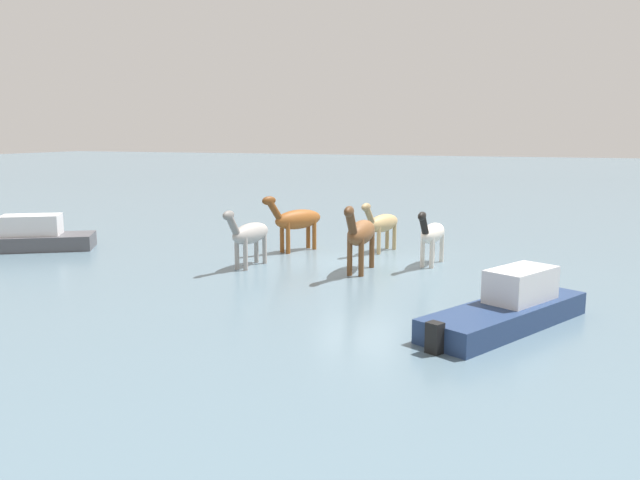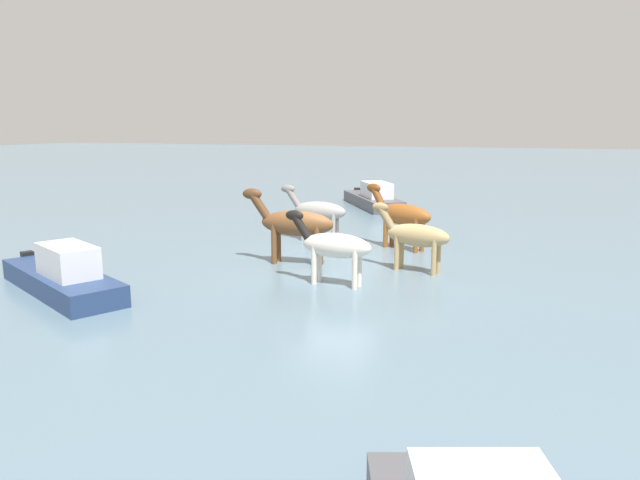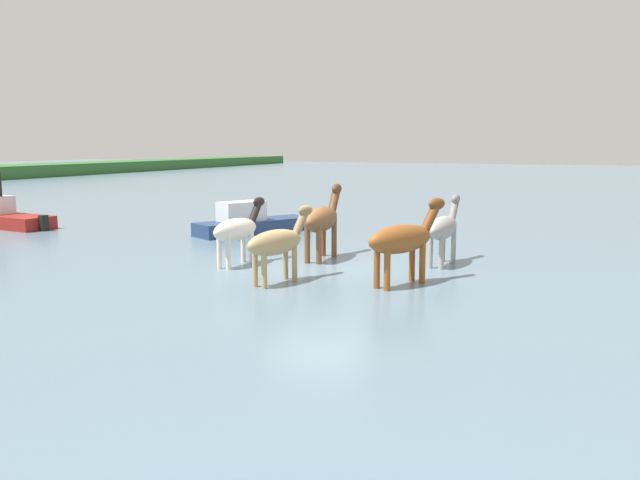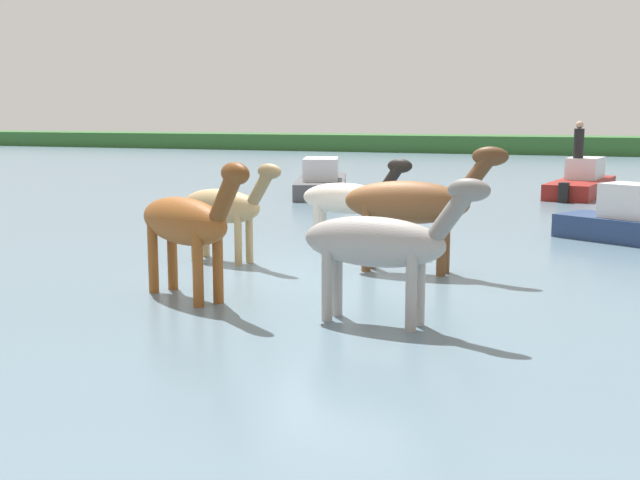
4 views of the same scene
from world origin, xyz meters
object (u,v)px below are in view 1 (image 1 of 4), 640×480
Objects in this scene: horse_rear_stallion at (432,234)px; horse_mid_herd at (382,224)px; horse_dun_straggler at (360,233)px; boat_launch_far at (16,241)px; boat_skiff_near at (508,312)px; horse_chestnut_trailing at (296,220)px; horse_dark_mare at (249,234)px.

horse_mid_herd is (-1.59, -2.01, -0.00)m from horse_rear_stallion.
horse_dun_straggler reaches higher than horse_rear_stallion.
horse_rear_stallion is at bearing -20.70° from boat_launch_far.
horse_dun_straggler is at bearing 75.92° from boat_skiff_near.
horse_chestnut_trailing is 0.46× the size of boat_launch_far.
horse_dark_mare is (3.82, -3.06, 0.04)m from horse_mid_herd.
horse_dun_straggler is 3.85m from horse_chestnut_trailing.
boat_launch_far is at bearing -73.60° from horse_rear_stallion.
boat_skiff_near is at bearing 31.38° from horse_rear_stallion.
horse_dark_mare is at bearing 20.48° from horse_chestnut_trailing.
horse_chestnut_trailing reaches higher than horse_rear_stallion.
horse_dun_straggler reaches higher than horse_mid_herd.
horse_chestnut_trailing is (-0.65, -4.76, 0.11)m from horse_rear_stallion.
horse_chestnut_trailing is (0.93, -2.76, 0.11)m from horse_mid_herd.
boat_skiff_near is (7.26, 4.72, -0.66)m from horse_mid_herd.
horse_chestnut_trailing reaches higher than boat_skiff_near.
horse_mid_herd reaches higher than boat_launch_far.
horse_mid_herd is 0.50× the size of boat_skiff_near.
horse_dark_mare is 0.45× the size of boat_launch_far.
horse_dark_mare is at bearing -23.87° from horse_mid_herd.
horse_rear_stallion is 0.50× the size of boat_skiff_near.
horse_dun_straggler is 12.20m from boat_launch_far.
horse_chestnut_trailing is (-2.89, 0.31, 0.07)m from horse_dark_mare.
horse_mid_herd is at bearing 135.18° from horse_chestnut_trailing.
boat_launch_far reaches higher than boat_skiff_near.
horse_dun_straggler is 1.10× the size of horse_chestnut_trailing.
boat_skiff_near is 16.88m from boat_launch_far.
boat_launch_far is (2.61, -13.88, -0.65)m from horse_rear_stallion.
boat_skiff_near is at bearing 47.91° from horse_mid_herd.
horse_mid_herd reaches higher than boat_skiff_near.
horse_rear_stallion is 2.56m from horse_mid_herd.
horse_rear_stallion is 2.46m from horse_dun_straggler.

